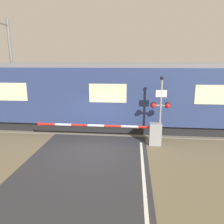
# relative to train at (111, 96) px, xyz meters

# --- Properties ---
(ground_plane) EXTENTS (80.00, 80.00, 0.00)m
(ground_plane) POSITION_rel_train_xyz_m (-0.48, -3.48, -2.08)
(ground_plane) COLOR #6B6047
(track_bed) EXTENTS (36.00, 3.20, 0.13)m
(track_bed) POSITION_rel_train_xyz_m (-0.48, 0.00, -2.05)
(track_bed) COLOR slate
(track_bed) RESTS_ON ground_plane
(train) EXTENTS (20.69, 2.96, 4.06)m
(train) POSITION_rel_train_xyz_m (0.00, 0.00, 0.00)
(train) COLOR black
(train) RESTS_ON ground_plane
(crossing_barrier) EXTENTS (6.50, 0.44, 1.14)m
(crossing_barrier) POSITION_rel_train_xyz_m (1.96, -2.63, -1.43)
(crossing_barrier) COLOR gray
(crossing_barrier) RESTS_ON ground_plane
(signal_post) EXTENTS (0.99, 0.26, 3.48)m
(signal_post) POSITION_rel_train_xyz_m (2.77, -2.53, -0.10)
(signal_post) COLOR gray
(signal_post) RESTS_ON ground_plane
(catenary_pole) EXTENTS (0.20, 1.90, 7.00)m
(catenary_pole) POSITION_rel_train_xyz_m (-7.40, 1.95, 1.57)
(catenary_pole) COLOR slate
(catenary_pole) RESTS_ON ground_plane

